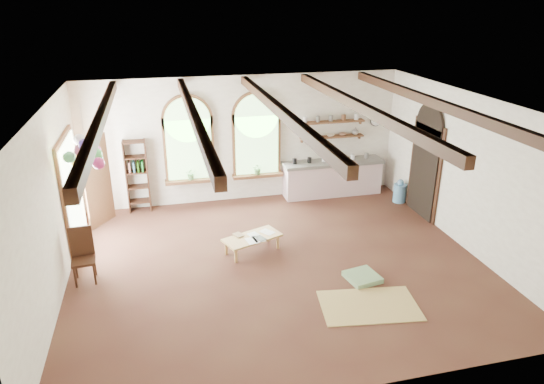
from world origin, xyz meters
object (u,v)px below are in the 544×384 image
object	(u,v)px
side_chair	(85,266)
balloon_cluster	(86,152)
kitchen_counter	(332,178)
coffee_table	(252,238)

from	to	relation	value
side_chair	balloon_cluster	world-z (taller)	balloon_cluster
kitchen_counter	balloon_cluster	distance (m)	6.46
coffee_table	balloon_cluster	world-z (taller)	balloon_cluster
kitchen_counter	coffee_table	xyz separation A→B (m)	(-2.70, -2.60, -0.18)
kitchen_counter	coffee_table	bearing A→B (deg)	-136.08
coffee_table	side_chair	world-z (taller)	side_chair
coffee_table	side_chair	size ratio (longest dim) A/B	1.25
kitchen_counter	coffee_table	size ratio (longest dim) A/B	2.05
kitchen_counter	balloon_cluster	size ratio (longest dim) A/B	2.35
side_chair	balloon_cluster	distance (m)	2.12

